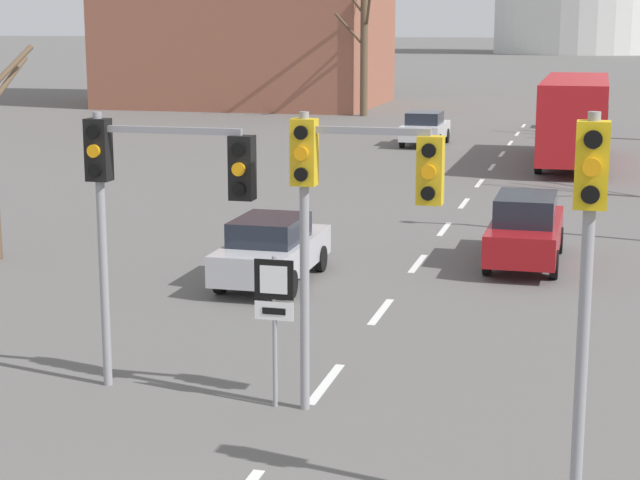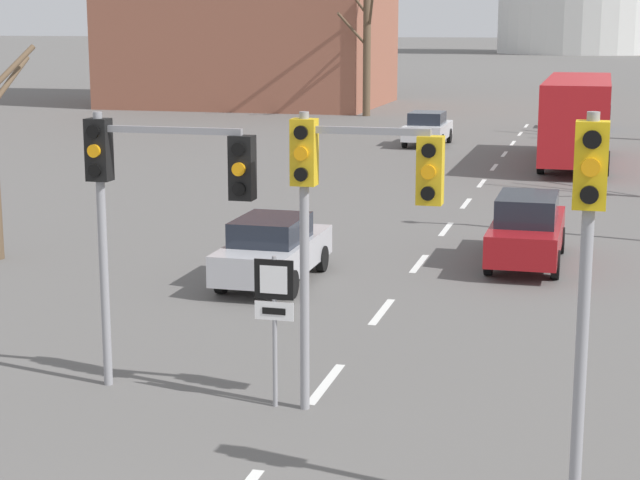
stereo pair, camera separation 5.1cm
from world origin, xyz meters
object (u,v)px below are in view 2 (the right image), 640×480
(sedan_near_left, at_px, (427,128))
(sedan_near_right, at_px, (273,249))
(traffic_signal_centre_tall, at_px, (349,189))
(traffic_signal_near_right, at_px, (587,242))
(sedan_mid_centre, at_px, (576,113))
(sedan_far_left, at_px, (527,229))
(route_sign_post, at_px, (274,306))
(traffic_signal_near_left, at_px, (151,182))
(city_bus, at_px, (577,114))

(sedan_near_left, height_order, sedan_near_right, sedan_near_left)
(traffic_signal_centre_tall, distance_m, traffic_signal_near_right, 4.37)
(traffic_signal_near_right, bearing_deg, sedan_mid_centre, 91.52)
(traffic_signal_centre_tall, relative_size, sedan_near_left, 1.05)
(sedan_near_right, bearing_deg, sedan_mid_centre, 81.71)
(traffic_signal_near_right, bearing_deg, sedan_far_left, 96.33)
(route_sign_post, relative_size, sedan_near_left, 0.55)
(sedan_near_left, bearing_deg, traffic_signal_near_left, -87.86)
(sedan_near_left, bearing_deg, traffic_signal_centre_tall, -82.77)
(sedan_mid_centre, bearing_deg, traffic_signal_near_right, -88.48)
(traffic_signal_near_left, distance_m, city_bus, 30.27)
(traffic_signal_centre_tall, height_order, traffic_signal_near_right, traffic_signal_near_right)
(traffic_signal_near_left, distance_m, sedan_near_left, 35.01)
(traffic_signal_near_right, relative_size, sedan_far_left, 1.04)
(traffic_signal_near_left, distance_m, sedan_mid_centre, 45.69)
(sedan_mid_centre, distance_m, city_bus, 15.66)
(traffic_signal_near_left, bearing_deg, route_sign_post, -7.61)
(sedan_far_left, bearing_deg, sedan_near_left, 104.52)
(traffic_signal_near_left, bearing_deg, traffic_signal_centre_tall, -4.47)
(traffic_signal_near_left, xyz_separation_m, sedan_near_right, (-0.32, 7.24, -2.55))
(traffic_signal_near_left, distance_m, sedan_far_left, 11.92)
(sedan_near_left, relative_size, sedan_near_right, 1.03)
(sedan_mid_centre, height_order, city_bus, city_bus)
(traffic_signal_centre_tall, relative_size, city_bus, 0.41)
(traffic_signal_near_left, distance_m, sedan_near_right, 7.68)
(traffic_signal_near_right, height_order, sedan_near_left, traffic_signal_near_right)
(traffic_signal_centre_tall, relative_size, traffic_signal_near_left, 1.02)
(sedan_near_right, relative_size, sedan_mid_centre, 1.03)
(sedan_near_left, height_order, city_bus, city_bus)
(traffic_signal_near_left, relative_size, route_sign_post, 1.87)
(traffic_signal_near_left, relative_size, sedan_mid_centre, 1.09)
(traffic_signal_near_left, distance_m, route_sign_post, 2.69)
(route_sign_post, bearing_deg, sedan_near_left, 95.43)
(traffic_signal_near_right, height_order, sedan_far_left, traffic_signal_near_right)
(sedan_mid_centre, bearing_deg, sedan_far_left, -90.37)
(city_bus, bearing_deg, sedan_mid_centre, 91.47)
(traffic_signal_near_left, xyz_separation_m, route_sign_post, (2.04, -0.27, -1.73))
(traffic_signal_centre_tall, height_order, sedan_far_left, traffic_signal_centre_tall)
(sedan_near_right, height_order, sedan_mid_centre, sedan_mid_centre)
(traffic_signal_near_left, bearing_deg, sedan_far_left, 64.57)
(route_sign_post, relative_size, city_bus, 0.22)
(traffic_signal_near_left, height_order, city_bus, traffic_signal_near_left)
(sedan_far_left, xyz_separation_m, city_bus, (0.62, 19.19, 1.19))
(traffic_signal_near_left, height_order, route_sign_post, traffic_signal_near_left)
(sedan_near_right, bearing_deg, traffic_signal_near_right, -56.39)
(traffic_signal_near_right, height_order, sedan_near_right, traffic_signal_near_right)
(traffic_signal_centre_tall, distance_m, sedan_mid_centre, 45.68)
(route_sign_post, distance_m, sedan_far_left, 11.23)
(traffic_signal_near_right, xyz_separation_m, city_bus, (-0.88, 32.76, -1.28))
(traffic_signal_centre_tall, xyz_separation_m, city_bus, (2.48, 29.96, -1.32))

